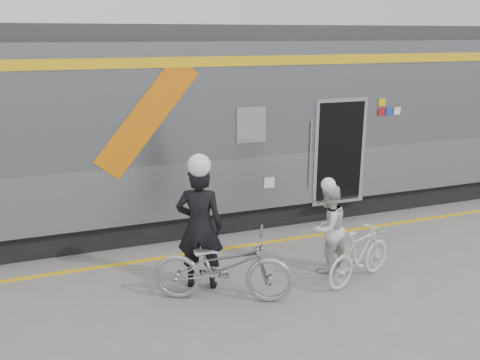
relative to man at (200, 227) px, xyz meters
name	(u,v)px	position (x,y,z in m)	size (l,w,h in m)	color
ground	(318,293)	(1.66, -0.90, -1.01)	(90.00, 90.00, 0.00)	slate
train	(218,123)	(1.37, 3.30, 1.04)	(24.00, 3.17, 4.10)	black
safety_strip	(265,243)	(1.66, 1.25, -1.01)	(24.00, 0.12, 0.01)	yellow
man	(200,227)	(0.00, 0.00, 0.00)	(0.74, 0.49, 2.03)	black
bicycle_left	(223,266)	(0.20, -0.55, -0.46)	(0.74, 2.13, 1.12)	#999BA0
woman	(328,228)	(2.19, -0.19, -0.25)	(0.74, 0.58, 1.52)	silver
bicycle_right	(360,255)	(2.49, -0.74, -0.55)	(0.43, 1.54, 0.92)	silver
helmet_man	(198,153)	(0.00, 0.00, 1.19)	(0.35, 0.35, 0.35)	white
helmet_woman	(330,178)	(2.19, -0.19, 0.63)	(0.24, 0.24, 0.24)	white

